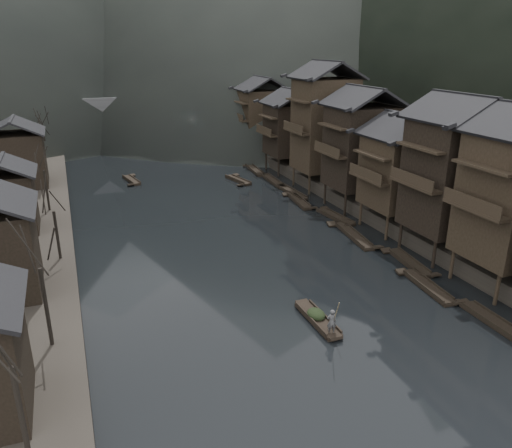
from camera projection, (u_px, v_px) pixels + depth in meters
name	position (u px, v px, depth m)	size (l,w,h in m)	color
water	(305.00, 318.00, 35.81)	(300.00, 300.00, 0.00)	black
right_bank	(388.00, 156.00, 82.34)	(40.00, 200.00, 1.80)	#2D2823
stilt_houses	(372.00, 136.00, 55.25)	(9.00, 67.60, 16.69)	black
left_houses	(1.00, 196.00, 44.59)	(8.10, 53.20, 8.73)	black
bare_trees	(43.00, 172.00, 49.02)	(3.92, 72.76, 7.84)	black
moored_sampans	(329.00, 217.00, 55.78)	(3.36, 56.01, 0.47)	black
midriver_boats	(167.00, 164.00, 80.17)	(16.25, 36.37, 0.45)	black
stone_bridge	(142.00, 116.00, 97.16)	(40.00, 6.00, 9.00)	#4C4C4F
hero_sampan	(318.00, 319.00, 35.25)	(1.21, 5.58, 0.44)	black
cargo_heap	(316.00, 310.00, 35.26)	(1.23, 1.61, 0.74)	black
boatman	(332.00, 319.00, 33.14)	(0.66, 0.43, 1.81)	#525254
bamboo_pole	(337.00, 282.00, 32.29)	(0.06, 0.06, 3.94)	#8C7A51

